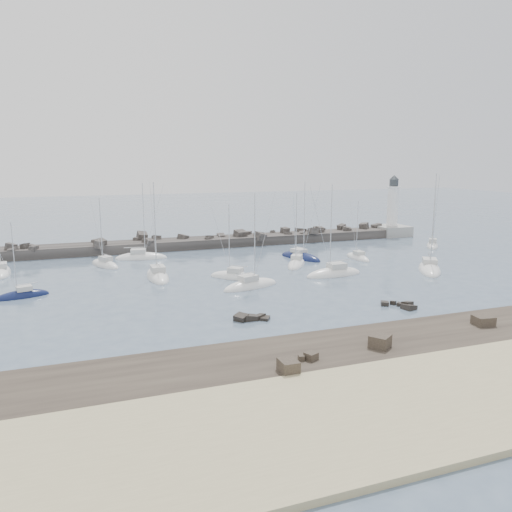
{
  "coord_description": "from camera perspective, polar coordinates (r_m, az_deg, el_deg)",
  "views": [
    {
      "loc": [
        -21.95,
        -58.92,
        17.28
      ],
      "look_at": [
        3.98,
        12.0,
        2.7
      ],
      "focal_mm": 35.0,
      "sensor_mm": 36.0,
      "label": 1
    }
  ],
  "objects": [
    {
      "name": "ground",
      "position": [
        65.21,
        0.34,
        -4.44
      ],
      "size": [
        400.0,
        400.0,
        0.0
      ],
      "primitive_type": "plane",
      "color": "#485B71",
      "rests_on": "ground"
    },
    {
      "name": "sand_strip",
      "position": [
        38.8,
        17.76,
        -16.08
      ],
      "size": [
        140.0,
        14.0,
        1.0
      ],
      "primitive_type": "cube",
      "color": "tan",
      "rests_on": "ground"
    },
    {
      "name": "rock_shelf",
      "position": [
        46.21,
        9.93,
        -11.18
      ],
      "size": [
        140.0,
        12.0,
        1.96
      ],
      "color": "#2D251F",
      "rests_on": "ground"
    },
    {
      "name": "rock_cluster_near",
      "position": [
        55.29,
        -0.84,
        -7.22
      ],
      "size": [
        4.16,
        3.27,
        1.59
      ],
      "color": "black",
      "rests_on": "ground"
    },
    {
      "name": "rock_cluster_far",
      "position": [
        62.32,
        16.41,
        -5.55
      ],
      "size": [
        3.76,
        3.79,
        1.24
      ],
      "color": "black",
      "rests_on": "ground"
    },
    {
      "name": "breakwater",
      "position": [
        99.5,
        -11.23,
        0.89
      ],
      "size": [
        115.0,
        7.45,
        4.97
      ],
      "color": "#302C2A",
      "rests_on": "ground"
    },
    {
      "name": "lighthouse",
      "position": [
        119.79,
        15.27,
        3.74
      ],
      "size": [
        7.0,
        7.0,
        14.6
      ],
      "color": "gray",
      "rests_on": "ground"
    },
    {
      "name": "sailboat_1",
      "position": [
        86.59,
        -27.1,
        -1.7
      ],
      "size": [
        3.53,
        9.12,
        14.15
      ],
      "color": "white",
      "rests_on": "ground"
    },
    {
      "name": "sailboat_2",
      "position": [
        70.67,
        -25.16,
        -4.18
      ],
      "size": [
        6.87,
        3.58,
        10.53
      ],
      "color": "#101943",
      "rests_on": "ground"
    },
    {
      "name": "sailboat_3",
      "position": [
        75.77,
        -11.17,
        -2.34
      ],
      "size": [
        3.09,
        9.69,
        15.34
      ],
      "color": "white",
      "rests_on": "ground"
    },
    {
      "name": "sailboat_4",
      "position": [
        90.85,
        -13.01,
        -0.23
      ],
      "size": [
        9.52,
        4.6,
        14.47
      ],
      "color": "white",
      "rests_on": "ground"
    },
    {
      "name": "sailboat_5",
      "position": [
        74.14,
        -2.61,
        -2.44
      ],
      "size": [
        7.0,
        6.79,
        11.98
      ],
      "color": "white",
      "rests_on": "ground"
    },
    {
      "name": "sailboat_6",
      "position": [
        83.31,
        4.62,
        -0.97
      ],
      "size": [
        6.68,
        8.22,
        13.09
      ],
      "color": "white",
      "rests_on": "ground"
    },
    {
      "name": "sailboat_7",
      "position": [
        68.87,
        -0.62,
        -3.47
      ],
      "size": [
        9.23,
        5.23,
        14.03
      ],
      "color": "white",
      "rests_on": "ground"
    },
    {
      "name": "sailboat_8",
      "position": [
        89.37,
        5.1,
        -0.17
      ],
      "size": [
        5.84,
        9.75,
        14.64
      ],
      "color": "#101943",
      "rests_on": "ground"
    },
    {
      "name": "sailboat_9",
      "position": [
        76.8,
        8.91,
        -2.09
      ],
      "size": [
        9.56,
        3.53,
        14.95
      ],
      "color": "white",
      "rests_on": "ground"
    },
    {
      "name": "sailboat_10",
      "position": [
        90.42,
        11.55,
        -0.23
      ],
      "size": [
        2.22,
        6.99,
        11.11
      ],
      "color": "white",
      "rests_on": "ground"
    },
    {
      "name": "sailboat_11",
      "position": [
        83.71,
        19.2,
        -1.5
      ],
      "size": [
        8.51,
        10.51,
        16.48
      ],
      "color": "white",
      "rests_on": "ground"
    },
    {
      "name": "sailboat_12",
      "position": [
        106.7,
        19.5,
        1.06
      ],
      "size": [
        6.1,
        6.96,
        11.58
      ],
      "color": "white",
      "rests_on": "ground"
    },
    {
      "name": "sailboat_13",
      "position": [
        86.24,
        -16.88,
        -1.01
      ],
      "size": [
        5.42,
        7.91,
        12.27
      ],
      "color": "white",
      "rests_on": "ground"
    }
  ]
}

